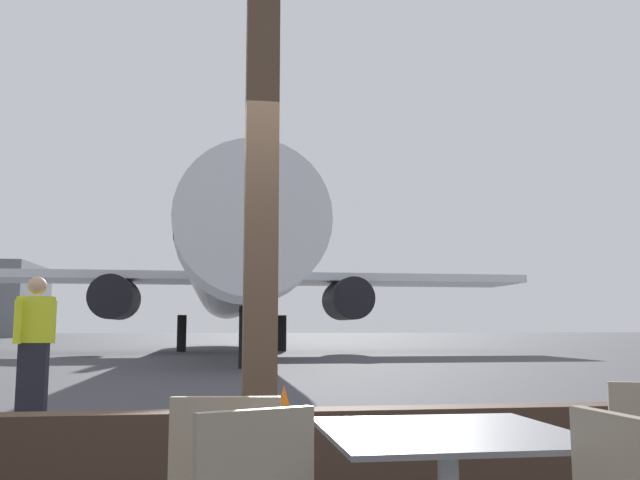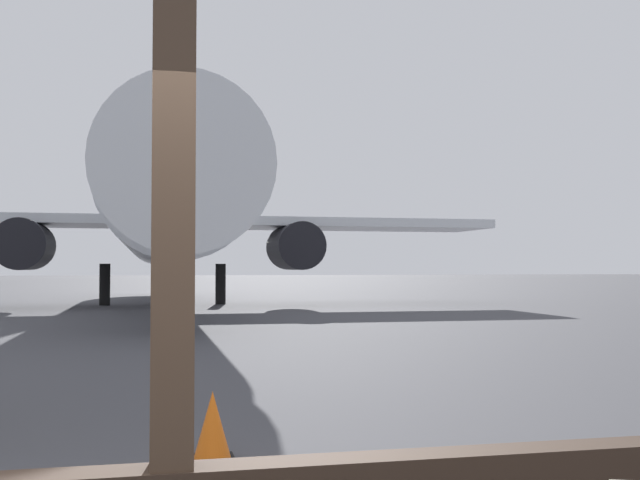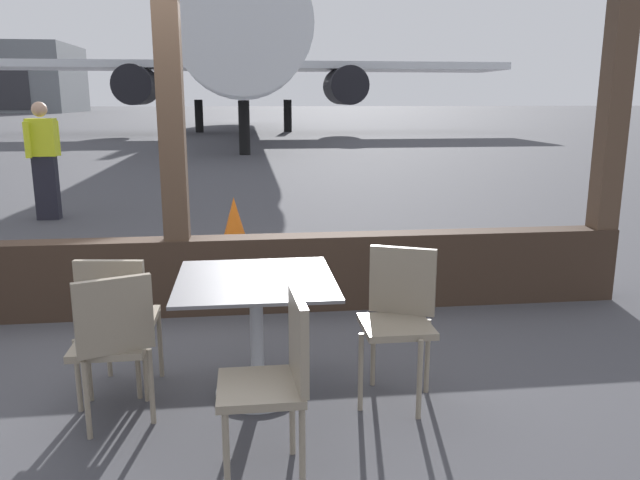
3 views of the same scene
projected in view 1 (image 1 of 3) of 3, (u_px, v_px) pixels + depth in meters
name	position (u px, v px, depth m)	size (l,w,h in m)	color
ground_plane	(218.00, 346.00, 43.18)	(220.00, 220.00, 0.00)	#424247
window_frame	(260.00, 285.00, 4.14)	(7.69, 0.24, 3.91)	#38281E
airplane	(234.00, 271.00, 31.82)	(27.40, 32.74, 10.73)	silver
ground_crew_worker	(34.00, 347.00, 8.17)	(0.40, 0.46, 1.74)	black
traffic_cone	(284.00, 417.00, 6.68)	(0.36, 0.36, 0.57)	orange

